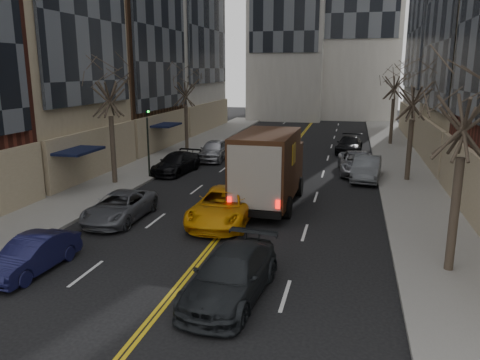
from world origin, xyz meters
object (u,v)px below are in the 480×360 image
object	(u,v)px
observer_sedan	(231,275)
pedestrian	(273,196)
ups_truck	(269,169)
taxi	(224,206)

from	to	relation	value
observer_sedan	pedestrian	world-z (taller)	pedestrian
ups_truck	observer_sedan	xyz separation A→B (m)	(0.66, -10.22, -1.23)
pedestrian	ups_truck	bearing A→B (deg)	42.06
taxi	pedestrian	world-z (taller)	pedestrian
taxi	observer_sedan	bearing A→B (deg)	-73.71
observer_sedan	ups_truck	bearing A→B (deg)	98.93
ups_truck	pedestrian	world-z (taller)	ups_truck
observer_sedan	taxi	distance (m)	7.37
ups_truck	observer_sedan	distance (m)	10.31
ups_truck	observer_sedan	world-z (taller)	ups_truck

